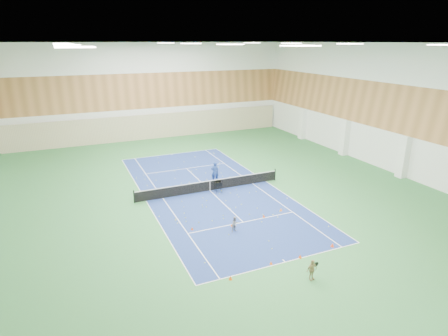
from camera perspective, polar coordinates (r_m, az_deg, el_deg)
The scene contains 20 objects.
ground at distance 32.02m, azimuth -2.15°, elevation -3.48°, with size 40.00×40.00×0.00m, color #307039.
room_shell at distance 30.26m, azimuth -2.29°, elevation 7.09°, with size 36.00×40.00×12.00m, color white, non-canonical shape.
wood_cladding at distance 29.91m, azimuth -2.34°, elevation 10.84°, with size 36.00×40.00×8.00m, color #AF7441, non-canonical shape.
ceiling_light_grid at distance 29.63m, azimuth -2.44°, elevation 18.37°, with size 21.40×25.40×0.06m, color silver, non-canonical shape.
court_surface at distance 32.02m, azimuth -2.15°, elevation -3.48°, with size 10.97×23.77×0.01m, color navy.
tennis_balls_scatter at distance 32.00m, azimuth -2.15°, elevation -3.41°, with size 10.57×22.77×0.07m, color yellow, non-canonical shape.
tennis_net at distance 31.81m, azimuth -2.16°, elevation -2.57°, with size 12.80×0.10×1.10m, color black, non-canonical shape.
back_curtain at distance 49.69m, azimuth -10.61°, elevation 6.25°, with size 35.40×0.16×3.20m, color #C6B793.
coach at distance 33.63m, azimuth -1.39°, elevation -0.61°, with size 0.70×0.46×1.92m, color navy.
child_court at distance 25.27m, azimuth 1.71°, elevation -8.54°, with size 0.52×0.41×1.07m, color gray.
child_apron at distance 21.12m, azimuth 13.24°, elevation -14.87°, with size 0.70×0.29×1.20m, color #A1895C.
ball_cart at distance 31.50m, azimuth -0.86°, elevation -2.90°, with size 0.57×0.57×0.98m, color black, non-canonical shape.
cone_svc_a at distance 25.71m, azimuth -4.89°, elevation -9.16°, with size 0.20×0.20×0.22m, color #D8460B.
cone_svc_b at distance 26.09m, azimuth 1.19°, elevation -8.68°, with size 0.18×0.18×0.20m, color #FB610D.
cone_svc_c at distance 27.45m, azimuth 6.10°, elevation -7.29°, with size 0.20×0.20×0.22m, color #DA420B.
cone_svc_d at distance 28.62m, azimuth 8.67°, elevation -6.28°, with size 0.19×0.19×0.21m, color orange.
cone_base_a at distance 20.87m, azimuth 0.99°, elevation -16.37°, with size 0.21×0.21×0.23m, color #EF540C.
cone_base_b at distance 22.24m, azimuth 7.19°, elevation -14.13°, with size 0.19×0.19×0.20m, color #EC550C.
cone_base_c at distance 23.07m, azimuth 11.53°, elevation -13.04°, with size 0.21×0.21×0.23m, color #F14B0C.
cone_base_d at distance 24.64m, azimuth 16.20°, elevation -11.20°, with size 0.23×0.23×0.25m, color #FF430D.
Camera 1 is at (-10.74, -27.61, 12.14)m, focal length 30.00 mm.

